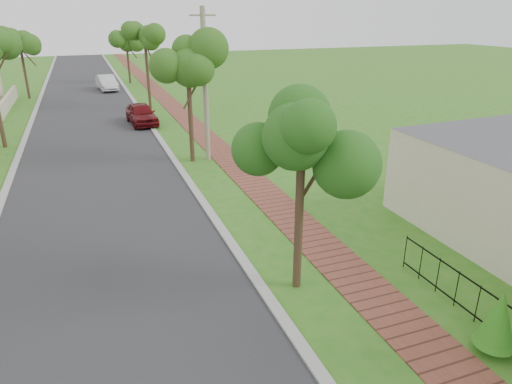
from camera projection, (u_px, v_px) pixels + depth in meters
road at (94, 149)px, 24.54m from camera, size 7.00×120.00×0.02m
kerb_right at (162, 142)px, 25.73m from camera, size 0.30×120.00×0.10m
kerb_left at (19, 156)px, 23.35m from camera, size 0.30×120.00×0.10m
sidewalk at (206, 138)px, 26.57m from camera, size 1.50×120.00×0.03m
street_trees at (82, 51)px, 28.86m from camera, size 10.70×37.65×5.89m
parked_car_red at (142, 114)px, 29.58m from camera, size 1.88×4.07×1.35m
parked_car_white at (107, 83)px, 42.40m from camera, size 1.91×4.26×1.36m
near_tree at (302, 150)px, 10.89m from camera, size 1.86×1.86×4.78m
utility_pole at (205, 86)px, 21.47m from camera, size 1.20×0.24×7.12m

